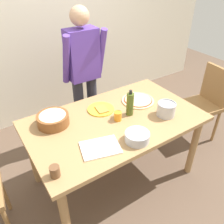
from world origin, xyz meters
name	(u,v)px	position (x,y,z in m)	size (l,w,h in m)	color
ground	(114,175)	(0.00, 0.00, 0.00)	(8.00, 8.00, 0.00)	brown
wall_back	(45,23)	(0.00, 1.60, 1.30)	(5.60, 0.10, 2.60)	silver
dining_table	(115,127)	(0.00, 0.00, 0.67)	(1.60, 0.96, 0.76)	#A37A4C
person_cook	(84,71)	(0.08, 0.76, 0.94)	(0.49, 0.25, 1.62)	#2D2D38
chair_wooden_right	(206,100)	(1.32, -0.03, 0.54)	(0.45, 0.45, 0.95)	olive
pizza_raw_on_board	(138,100)	(0.38, 0.13, 0.77)	(0.33, 0.33, 0.02)	beige
plate_with_slice	(101,109)	(-0.03, 0.20, 0.77)	(0.26, 0.26, 0.02)	gold
popcorn_bowl	(53,119)	(-0.50, 0.24, 0.82)	(0.28, 0.28, 0.11)	brown
mixing_bowl_steel	(137,137)	(-0.02, -0.35, 0.80)	(0.20, 0.20, 0.08)	#B7B7BC
olive_oil_bottle	(130,104)	(0.16, -0.01, 0.87)	(0.07, 0.07, 0.26)	#47561E
steel_pot	(166,109)	(0.44, -0.21, 0.83)	(0.17, 0.17, 0.13)	#B7B7BC
cup_orange	(118,116)	(0.01, -0.02, 0.80)	(0.07, 0.07, 0.09)	orange
cup_small_brown	(55,171)	(-0.71, -0.33, 0.80)	(0.07, 0.07, 0.09)	brown
cutting_board_white	(100,148)	(-0.31, -0.26, 0.77)	(0.30, 0.22, 0.01)	white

